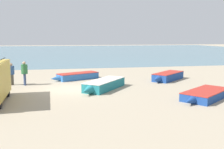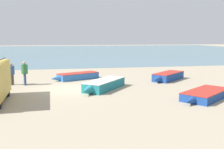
{
  "view_description": "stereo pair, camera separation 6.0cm",
  "coord_description": "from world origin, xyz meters",
  "px_view_note": "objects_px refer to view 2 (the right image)",
  "views": [
    {
      "loc": [
        -0.5,
        -18.37,
        3.67
      ],
      "look_at": [
        3.03,
        -0.21,
        1.0
      ],
      "focal_mm": 42.0,
      "sensor_mm": 36.0,
      "label": 1
    },
    {
      "loc": [
        -0.44,
        -18.39,
        3.67
      ],
      "look_at": [
        3.03,
        -0.21,
        1.0
      ],
      "focal_mm": 42.0,
      "sensor_mm": 36.0,
      "label": 2
    }
  ],
  "objects_px": {
    "fishing_rowboat_3": "(205,95)",
    "fisherman_1": "(25,71)",
    "fishing_rowboat_0": "(103,85)",
    "fisherman_3": "(12,72)",
    "fishing_rowboat_2": "(77,76)",
    "fishing_rowboat_1": "(167,76)"
  },
  "relations": [
    {
      "from": "fishing_rowboat_2",
      "to": "fishing_rowboat_3",
      "type": "height_order",
      "value": "fishing_rowboat_2"
    },
    {
      "from": "fisherman_1",
      "to": "fishing_rowboat_1",
      "type": "bearing_deg",
      "value": 164.75
    },
    {
      "from": "fishing_rowboat_2",
      "to": "fisherman_3",
      "type": "xyz_separation_m",
      "value": [
        -5.03,
        -1.73,
        0.72
      ]
    },
    {
      "from": "fishing_rowboat_1",
      "to": "fishing_rowboat_2",
      "type": "relative_size",
      "value": 0.89
    },
    {
      "from": "fishing_rowboat_3",
      "to": "fishing_rowboat_0",
      "type": "bearing_deg",
      "value": -71.87
    },
    {
      "from": "fishing_rowboat_1",
      "to": "fishing_rowboat_3",
      "type": "bearing_deg",
      "value": 44.83
    },
    {
      "from": "fishing_rowboat_1",
      "to": "fisherman_1",
      "type": "xyz_separation_m",
      "value": [
        -11.61,
        -0.08,
        0.76
      ]
    },
    {
      "from": "fisherman_1",
      "to": "fisherman_3",
      "type": "relative_size",
      "value": 1.08
    },
    {
      "from": "fishing_rowboat_0",
      "to": "fishing_rowboat_3",
      "type": "distance_m",
      "value": 6.79
    },
    {
      "from": "fishing_rowboat_2",
      "to": "fishing_rowboat_0",
      "type": "bearing_deg",
      "value": 83.12
    },
    {
      "from": "fishing_rowboat_3",
      "to": "fisherman_1",
      "type": "height_order",
      "value": "fisherman_1"
    },
    {
      "from": "fishing_rowboat_0",
      "to": "fisherman_3",
      "type": "distance_m",
      "value": 7.33
    },
    {
      "from": "fishing_rowboat_2",
      "to": "fisherman_1",
      "type": "distance_m",
      "value": 4.57
    },
    {
      "from": "fishing_rowboat_0",
      "to": "fisherman_3",
      "type": "bearing_deg",
      "value": -77.18
    },
    {
      "from": "fishing_rowboat_1",
      "to": "fisherman_1",
      "type": "distance_m",
      "value": 11.63
    },
    {
      "from": "fishing_rowboat_0",
      "to": "fishing_rowboat_2",
      "type": "relative_size",
      "value": 1.03
    },
    {
      "from": "fishing_rowboat_3",
      "to": "fisherman_1",
      "type": "distance_m",
      "value": 13.06
    },
    {
      "from": "fishing_rowboat_0",
      "to": "fishing_rowboat_1",
      "type": "relative_size",
      "value": 1.15
    },
    {
      "from": "fishing_rowboat_3",
      "to": "fisherman_3",
      "type": "distance_m",
      "value": 14.05
    },
    {
      "from": "fishing_rowboat_2",
      "to": "fisherman_3",
      "type": "bearing_deg",
      "value": -6.34
    },
    {
      "from": "fishing_rowboat_3",
      "to": "fisherman_1",
      "type": "relative_size",
      "value": 2.29
    },
    {
      "from": "fishing_rowboat_0",
      "to": "fisherman_3",
      "type": "relative_size",
      "value": 2.6
    }
  ]
}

